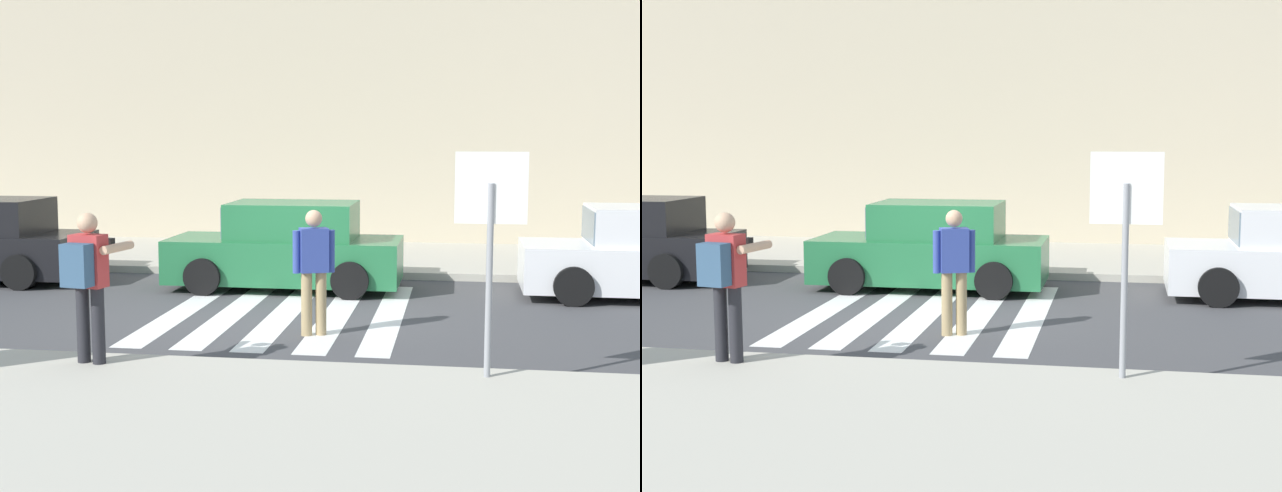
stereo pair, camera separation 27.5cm
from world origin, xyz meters
TOP-DOWN VIEW (x-y plane):
  - ground_plane at (0.00, 0.00)m, footprint 120.00×120.00m
  - sidewalk_near at (0.00, -6.20)m, footprint 60.00×6.00m
  - sidewalk_far at (0.00, 6.00)m, footprint 60.00×4.80m
  - building_facade_far at (0.00, 10.40)m, footprint 56.00×4.00m
  - crosswalk_stripe_0 at (-1.60, 0.20)m, footprint 0.44×5.20m
  - crosswalk_stripe_1 at (-0.80, 0.20)m, footprint 0.44×5.20m
  - crosswalk_stripe_2 at (0.00, 0.20)m, footprint 0.44×5.20m
  - crosswalk_stripe_3 at (0.80, 0.20)m, footprint 0.44×5.20m
  - crosswalk_stripe_4 at (1.60, 0.20)m, footprint 0.44×5.20m
  - stop_sign at (2.96, -3.54)m, footprint 0.76×0.08m
  - photographer_with_backpack at (-1.51, -3.69)m, footprint 0.67×0.91m
  - pedestrian_crossing at (0.68, -1.27)m, footprint 0.55×0.35m
  - parked_car_green at (-0.38, 2.30)m, footprint 4.10×1.92m

SIDE VIEW (x-z plane):
  - ground_plane at x=0.00m, z-range 0.00..0.00m
  - crosswalk_stripe_0 at x=-1.60m, z-range 0.00..0.01m
  - crosswalk_stripe_1 at x=-0.80m, z-range 0.00..0.01m
  - crosswalk_stripe_2 at x=0.00m, z-range 0.00..0.01m
  - crosswalk_stripe_3 at x=0.80m, z-range 0.00..0.01m
  - crosswalk_stripe_4 at x=1.60m, z-range 0.00..0.01m
  - sidewalk_near at x=0.00m, z-range 0.00..0.14m
  - sidewalk_far at x=0.00m, z-range 0.00..0.14m
  - parked_car_green at x=-0.38m, z-range -0.05..1.50m
  - pedestrian_crossing at x=0.68m, z-range 0.11..1.84m
  - photographer_with_backpack at x=-1.51m, z-range 0.31..2.03m
  - stop_sign at x=2.96m, z-range 0.69..3.11m
  - building_facade_far at x=0.00m, z-range 0.00..7.35m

